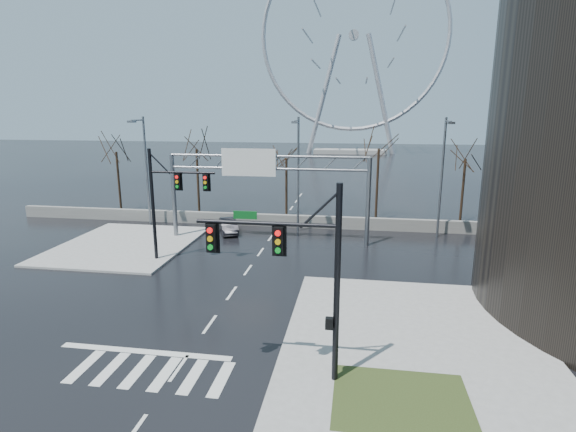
% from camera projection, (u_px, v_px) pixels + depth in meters
% --- Properties ---
extents(ground, '(260.00, 260.00, 0.00)m').
position_uv_depth(ground, '(210.00, 324.00, 22.65)').
color(ground, black).
rests_on(ground, ground).
extents(sidewalk_right_ext, '(12.00, 10.00, 0.15)m').
position_uv_depth(sidewalk_right_ext, '(409.00, 319.00, 23.05)').
color(sidewalk_right_ext, gray).
rests_on(sidewalk_right_ext, ground).
extents(sidewalk_far, '(10.00, 12.00, 0.15)m').
position_uv_depth(sidewalk_far, '(126.00, 245.00, 35.83)').
color(sidewalk_far, gray).
rests_on(sidewalk_far, ground).
extents(grass_strip, '(5.00, 4.00, 0.02)m').
position_uv_depth(grass_strip, '(401.00, 400.00, 16.45)').
color(grass_strip, '#2D3717').
rests_on(grass_strip, sidewalk_near).
extents(barrier_wall, '(52.00, 0.50, 1.10)m').
position_uv_depth(barrier_wall, '(279.00, 220.00, 41.76)').
color(barrier_wall, slate).
rests_on(barrier_wall, ground).
extents(signal_mast_near, '(5.52, 0.41, 8.00)m').
position_uv_depth(signal_mast_near, '(301.00, 264.00, 16.88)').
color(signal_mast_near, black).
rests_on(signal_mast_near, ground).
extents(signal_mast_far, '(4.72, 0.41, 8.00)m').
position_uv_depth(signal_mast_far, '(167.00, 195.00, 31.05)').
color(signal_mast_far, black).
rests_on(signal_mast_far, ground).
extents(sign_gantry, '(16.36, 0.40, 7.60)m').
position_uv_depth(sign_gantry, '(263.00, 179.00, 35.91)').
color(sign_gantry, slate).
rests_on(sign_gantry, ground).
extents(streetlight_left, '(0.50, 2.55, 10.00)m').
position_uv_depth(streetlight_left, '(144.00, 163.00, 40.58)').
color(streetlight_left, slate).
rests_on(streetlight_left, ground).
extents(streetlight_mid, '(0.50, 2.55, 10.00)m').
position_uv_depth(streetlight_mid, '(298.00, 166.00, 38.47)').
color(streetlight_mid, slate).
rests_on(streetlight_mid, ground).
extents(streetlight_right, '(0.50, 2.55, 10.00)m').
position_uv_depth(streetlight_right, '(443.00, 169.00, 36.66)').
color(streetlight_right, slate).
rests_on(streetlight_right, ground).
extents(tree_far_left, '(3.50, 3.50, 7.00)m').
position_uv_depth(tree_far_left, '(117.00, 159.00, 47.17)').
color(tree_far_left, black).
rests_on(tree_far_left, ground).
extents(tree_left, '(3.75, 3.75, 7.50)m').
position_uv_depth(tree_left, '(197.00, 157.00, 45.24)').
color(tree_left, black).
rests_on(tree_left, ground).
extents(tree_center, '(3.25, 3.25, 6.50)m').
position_uv_depth(tree_center, '(286.00, 165.00, 45.03)').
color(tree_center, black).
rests_on(tree_center, ground).
extents(tree_right, '(3.90, 3.90, 7.80)m').
position_uv_depth(tree_right, '(378.00, 157.00, 42.47)').
color(tree_right, black).
rests_on(tree_right, ground).
extents(tree_far_right, '(3.40, 3.40, 6.80)m').
position_uv_depth(tree_far_right, '(465.00, 167.00, 41.93)').
color(tree_far_right, black).
rests_on(tree_far_right, ground).
extents(ferris_wheel, '(45.00, 6.00, 50.91)m').
position_uv_depth(ferris_wheel, '(354.00, 43.00, 107.26)').
color(ferris_wheel, gray).
rests_on(ferris_wheel, ground).
extents(car, '(2.76, 4.09, 1.28)m').
position_uv_depth(car, '(229.00, 226.00, 39.45)').
color(car, black).
rests_on(car, ground).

